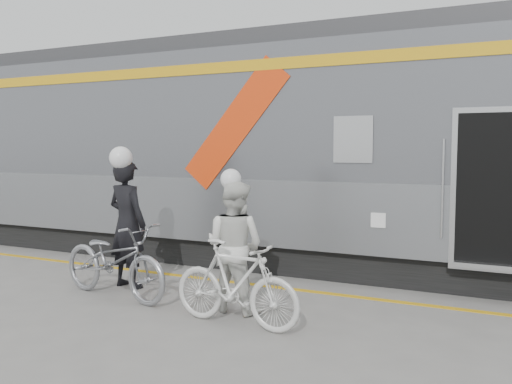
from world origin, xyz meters
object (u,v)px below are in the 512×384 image
Objects in this scene: man at (127,224)px; bicycle_right at (235,284)px; bicycle_left at (114,260)px; woman at (234,246)px.

bicycle_right is (2.32, -0.91, -0.46)m from man.
man reaches higher than bicycle_right.
bicycle_left is 1.19× the size of bicycle_right.
bicycle_left is 2.15m from bicycle_right.
bicycle_left is (0.20, -0.55, -0.44)m from man.
bicycle_right is (2.12, -0.36, -0.02)m from bicycle_left.
woman reaches higher than bicycle_right.
woman reaches higher than bicycle_left.
man is 2.06m from woman.
bicycle_right is (0.30, -0.55, -0.34)m from woman.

